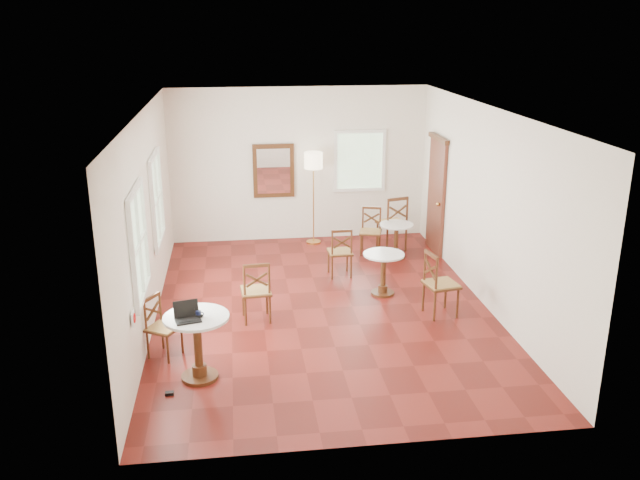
{
  "coord_description": "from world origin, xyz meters",
  "views": [
    {
      "loc": [
        -1.25,
        -9.29,
        4.2
      ],
      "look_at": [
        0.0,
        0.3,
        1.0
      ],
      "focal_mm": 37.52,
      "sensor_mm": 36.0,
      "label": 1
    }
  ],
  "objects_px": {
    "chair_mid_a": "(340,252)",
    "chair_back_a": "(393,223)",
    "cafe_table_back": "(396,237)",
    "mouse": "(199,316)",
    "water_glass": "(196,312)",
    "power_adapter": "(169,393)",
    "floor_lamp": "(313,167)",
    "cafe_table_near": "(198,340)",
    "chair_back_b": "(371,231)",
    "navy_mug": "(199,314)",
    "laptop": "(187,315)",
    "cafe_table_mid": "(383,269)",
    "chair_mid_b": "(440,284)",
    "chair_near_a": "(256,291)",
    "chair_near_b": "(162,327)"
  },
  "relations": [
    {
      "from": "chair_back_a",
      "to": "laptop",
      "type": "relative_size",
      "value": 3.12
    },
    {
      "from": "chair_mid_b",
      "to": "chair_mid_a",
      "type": "bearing_deg",
      "value": 24.06
    },
    {
      "from": "chair_near_b",
      "to": "laptop",
      "type": "height_order",
      "value": "laptop"
    },
    {
      "from": "cafe_table_mid",
      "to": "mouse",
      "type": "bearing_deg",
      "value": -139.58
    },
    {
      "from": "chair_mid_a",
      "to": "floor_lamp",
      "type": "relative_size",
      "value": 0.48
    },
    {
      "from": "chair_near_a",
      "to": "chair_back_b",
      "type": "bearing_deg",
      "value": -133.71
    },
    {
      "from": "chair_mid_b",
      "to": "navy_mug",
      "type": "height_order",
      "value": "chair_mid_b"
    },
    {
      "from": "chair_back_a",
      "to": "chair_back_b",
      "type": "xyz_separation_m",
      "value": [
        -0.45,
        -0.14,
        -0.1
      ]
    },
    {
      "from": "chair_mid_b",
      "to": "chair_back_b",
      "type": "distance_m",
      "value": 2.9
    },
    {
      "from": "chair_mid_a",
      "to": "mouse",
      "type": "distance_m",
      "value": 3.95
    },
    {
      "from": "mouse",
      "to": "power_adapter",
      "type": "height_order",
      "value": "mouse"
    },
    {
      "from": "cafe_table_near",
      "to": "chair_back_a",
      "type": "bearing_deg",
      "value": 52.05
    },
    {
      "from": "cafe_table_mid",
      "to": "water_glass",
      "type": "distance_m",
      "value": 3.66
    },
    {
      "from": "floor_lamp",
      "to": "laptop",
      "type": "height_order",
      "value": "floor_lamp"
    },
    {
      "from": "chair_back_a",
      "to": "laptop",
      "type": "distance_m",
      "value": 5.76
    },
    {
      "from": "cafe_table_near",
      "to": "chair_back_b",
      "type": "height_order",
      "value": "chair_back_b"
    },
    {
      "from": "laptop",
      "to": "power_adapter",
      "type": "xyz_separation_m",
      "value": [
        -0.24,
        -0.27,
        -0.87
      ]
    },
    {
      "from": "chair_mid_a",
      "to": "power_adapter",
      "type": "height_order",
      "value": "chair_mid_a"
    },
    {
      "from": "chair_back_a",
      "to": "mouse",
      "type": "bearing_deg",
      "value": 37.79
    },
    {
      "from": "cafe_table_back",
      "to": "laptop",
      "type": "distance_m",
      "value": 5.38
    },
    {
      "from": "cafe_table_back",
      "to": "chair_mid_a",
      "type": "bearing_deg",
      "value": -146.46
    },
    {
      "from": "mouse",
      "to": "navy_mug",
      "type": "distance_m",
      "value": 0.02
    },
    {
      "from": "cafe_table_near",
      "to": "mouse",
      "type": "distance_m",
      "value": 0.34
    },
    {
      "from": "chair_mid_b",
      "to": "floor_lamp",
      "type": "bearing_deg",
      "value": 11.47
    },
    {
      "from": "chair_mid_a",
      "to": "cafe_table_back",
      "type": "bearing_deg",
      "value": -148.8
    },
    {
      "from": "chair_mid_a",
      "to": "chair_back_a",
      "type": "height_order",
      "value": "chair_back_a"
    },
    {
      "from": "cafe_table_back",
      "to": "water_glass",
      "type": "distance_m",
      "value": 5.25
    },
    {
      "from": "chair_mid_b",
      "to": "water_glass",
      "type": "relative_size",
      "value": 10.15
    },
    {
      "from": "chair_near_a",
      "to": "chair_mid_a",
      "type": "distance_m",
      "value": 2.19
    },
    {
      "from": "floor_lamp",
      "to": "laptop",
      "type": "xyz_separation_m",
      "value": [
        -2.12,
        -5.11,
        -0.64
      ]
    },
    {
      "from": "navy_mug",
      "to": "power_adapter",
      "type": "relative_size",
      "value": 0.99
    },
    {
      "from": "cafe_table_back",
      "to": "chair_near_b",
      "type": "xyz_separation_m",
      "value": [
        -3.9,
        -3.31,
        0.01
      ]
    },
    {
      "from": "chair_mid_b",
      "to": "water_glass",
      "type": "distance_m",
      "value": 3.76
    },
    {
      "from": "chair_mid_a",
      "to": "power_adapter",
      "type": "xyz_separation_m",
      "value": [
        -2.59,
        -3.54,
        -0.41
      ]
    },
    {
      "from": "cafe_table_near",
      "to": "chair_back_b",
      "type": "relative_size",
      "value": 0.97
    },
    {
      "from": "floor_lamp",
      "to": "navy_mug",
      "type": "relative_size",
      "value": 18.4
    },
    {
      "from": "chair_back_a",
      "to": "power_adapter",
      "type": "distance_m",
      "value": 6.13
    },
    {
      "from": "floor_lamp",
      "to": "power_adapter",
      "type": "distance_m",
      "value": 6.07
    },
    {
      "from": "chair_near_a",
      "to": "chair_back_a",
      "type": "height_order",
      "value": "chair_back_a"
    },
    {
      "from": "water_glass",
      "to": "power_adapter",
      "type": "distance_m",
      "value": 1.0
    },
    {
      "from": "mouse",
      "to": "water_glass",
      "type": "bearing_deg",
      "value": 144.57
    },
    {
      "from": "mouse",
      "to": "water_glass",
      "type": "xyz_separation_m",
      "value": [
        -0.04,
        0.05,
        0.03
      ]
    },
    {
      "from": "chair_mid_b",
      "to": "chair_back_b",
      "type": "bearing_deg",
      "value": -1.42
    },
    {
      "from": "cafe_table_back",
      "to": "chair_back_a",
      "type": "distance_m",
      "value": 0.49
    },
    {
      "from": "power_adapter",
      "to": "floor_lamp",
      "type": "bearing_deg",
      "value": 66.33
    },
    {
      "from": "water_glass",
      "to": "chair_mid_a",
      "type": "bearing_deg",
      "value": 54.74
    },
    {
      "from": "cafe_table_mid",
      "to": "water_glass",
      "type": "relative_size",
      "value": 7.06
    },
    {
      "from": "mouse",
      "to": "power_adapter",
      "type": "relative_size",
      "value": 1.1
    },
    {
      "from": "chair_near_a",
      "to": "chair_near_b",
      "type": "xyz_separation_m",
      "value": [
        -1.25,
        -0.93,
        -0.05
      ]
    },
    {
      "from": "cafe_table_mid",
      "to": "floor_lamp",
      "type": "height_order",
      "value": "floor_lamp"
    }
  ]
}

